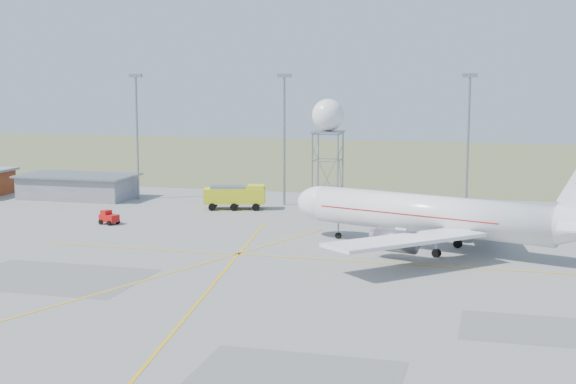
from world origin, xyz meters
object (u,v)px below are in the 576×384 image
(fire_truck, at_px, (236,198))
(baggage_tug, at_px, (109,219))
(radar_tower, at_px, (328,150))
(airliner_main, at_px, (436,216))

(fire_truck, bearing_deg, baggage_tug, -141.92)
(baggage_tug, bearing_deg, radar_tower, 46.38)
(fire_truck, xyz_separation_m, baggage_tug, (-12.80, -16.56, -1.06))
(airliner_main, height_order, baggage_tug, airliner_main)
(radar_tower, height_order, fire_truck, radar_tower)
(airliner_main, distance_m, radar_tower, 27.93)
(radar_tower, xyz_separation_m, baggage_tug, (-27.23, -15.34, -8.75))
(fire_truck, bearing_deg, radar_tower, -19.02)
(radar_tower, bearing_deg, airliner_main, -50.97)
(airliner_main, height_order, radar_tower, radar_tower)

